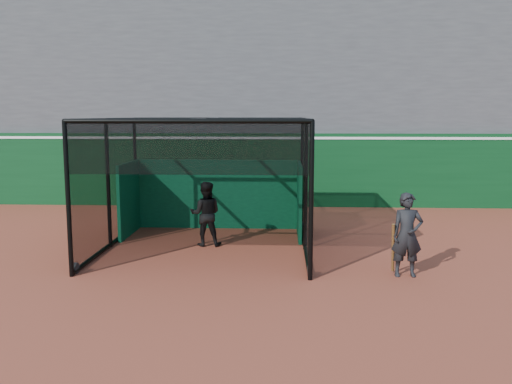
{
  "coord_description": "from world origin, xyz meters",
  "views": [
    {
      "loc": [
        1.63,
        -10.04,
        3.12
      ],
      "look_at": [
        1.05,
        2.0,
        1.4
      ],
      "focal_mm": 38.0,
      "sensor_mm": 36.0,
      "label": 1
    }
  ],
  "objects": [
    {
      "name": "batting_cage",
      "position": [
        -0.14,
        2.4,
        1.5
      ],
      "size": [
        4.72,
        4.9,
        3.01
      ],
      "color": "black",
      "rests_on": "ground"
    },
    {
      "name": "on_deck_player",
      "position": [
        4.05,
        0.32,
        0.82
      ],
      "size": [
        0.63,
        0.45,
        1.64
      ],
      "color": "black",
      "rests_on": "ground"
    },
    {
      "name": "batter",
      "position": [
        -0.19,
        2.63,
        0.77
      ],
      "size": [
        0.77,
        0.61,
        1.55
      ],
      "primitive_type": "imported",
      "rotation": [
        0.0,
        0.0,
        3.18
      ],
      "color": "black",
      "rests_on": "ground"
    },
    {
      "name": "ground",
      "position": [
        0.0,
        0.0,
        0.0
      ],
      "size": [
        120.0,
        120.0,
        0.0
      ],
      "primitive_type": "plane",
      "color": "brown",
      "rests_on": "ground"
    },
    {
      "name": "outfield_wall",
      "position": [
        0.0,
        8.5,
        1.29
      ],
      "size": [
        50.0,
        0.5,
        2.5
      ],
      "color": "#0A3B18",
      "rests_on": "ground"
    },
    {
      "name": "grandstand",
      "position": [
        0.0,
        12.27,
        4.48
      ],
      "size": [
        50.0,
        7.85,
        8.95
      ],
      "color": "#4C4C4F",
      "rests_on": "ground"
    }
  ]
}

